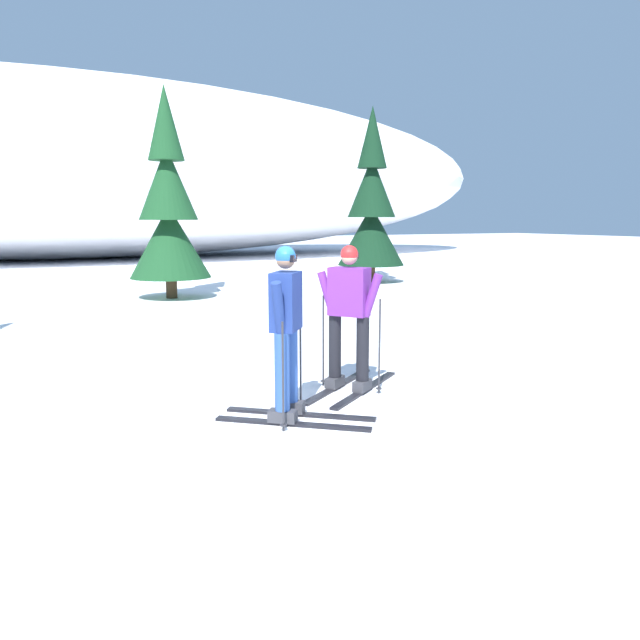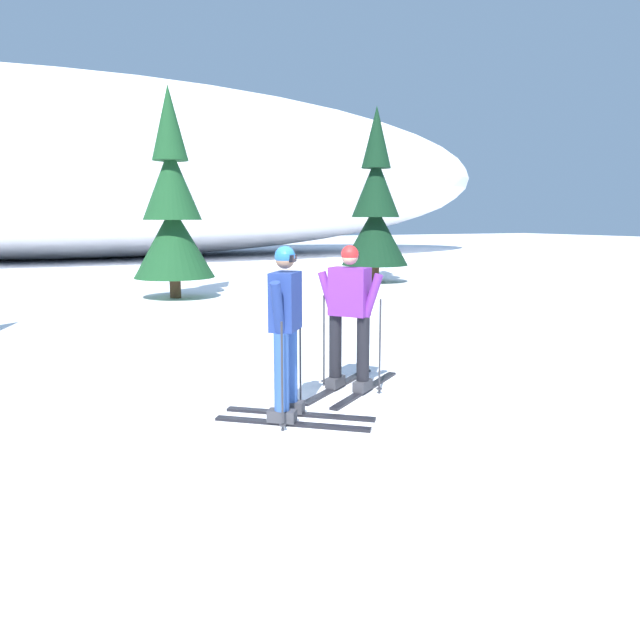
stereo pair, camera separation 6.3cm
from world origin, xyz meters
TOP-DOWN VIEW (x-y plane):
  - ground_plane at (0.00, 0.00)m, footprint 120.00×120.00m
  - skier_purple_jacket at (0.88, 0.97)m, footprint 1.68×1.42m
  - skier_navy_jacket at (-0.20, 0.30)m, footprint 1.51×1.32m
  - pine_tree_center_right at (0.89, 10.54)m, footprint 2.05×2.05m
  - pine_tree_far_right at (7.58, 11.76)m, footprint 2.13×2.13m
  - snow_ridge_background at (-0.19, 28.74)m, footprint 48.27×17.43m

SIDE VIEW (x-z plane):
  - ground_plane at x=0.00m, z-range 0.00..0.00m
  - skier_purple_jacket at x=0.88m, z-range 0.05..1.79m
  - skier_navy_jacket at x=-0.20m, z-range 0.04..1.82m
  - pine_tree_center_right at x=0.89m, z-range -0.43..4.87m
  - pine_tree_far_right at x=7.58m, z-range -0.45..5.05m
  - snow_ridge_background at x=-0.19m, z-range 0.00..9.02m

